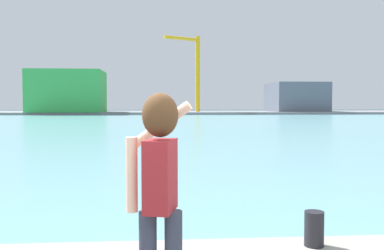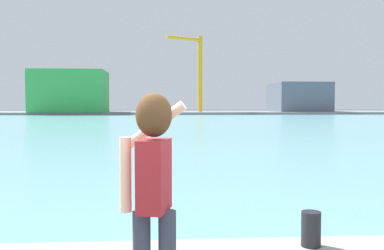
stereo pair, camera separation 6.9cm
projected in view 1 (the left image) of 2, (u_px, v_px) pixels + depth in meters
The scene contains 8 objects.
ground_plane at pixel (162, 122), 52.93m from camera, with size 220.00×220.00×0.00m, color #334751.
harbor_water at pixel (162, 121), 54.93m from camera, with size 140.00×100.00×0.02m, color #6BA8B2.
far_shore_dock at pixel (161, 113), 94.75m from camera, with size 140.00×20.00×0.51m, color gray.
person_photographer at pixel (159, 180), 3.25m from camera, with size 0.54×0.57×1.74m.
harbor_bollard at pixel (314, 229), 4.87m from camera, with size 0.22×0.22×0.41m, color black.
warehouse_left at pixel (68, 91), 88.58m from camera, with size 14.95×11.46×8.72m, color green.
warehouse_right at pixel (296, 97), 96.56m from camera, with size 11.69×13.29×6.51m, color slate.
port_crane at pixel (195, 67), 92.09m from camera, with size 8.02×4.53×16.60m.
Camera 1 is at (-0.22, -3.02, 2.27)m, focal length 39.21 mm.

